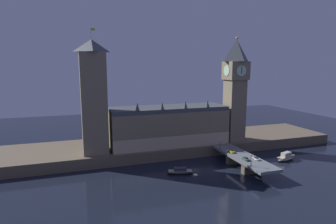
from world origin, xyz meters
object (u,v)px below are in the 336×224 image
pedestrian_near_rail (251,165)px  street_lamp_far (220,143)px  boat_upstream (180,171)px  car_southbound_lead (256,159)px  street_lamp_near (251,159)px  clock_tower (235,87)px  victoria_tower (94,97)px  car_northbound_trail (246,159)px  car_northbound_lead (231,151)px  pedestrian_far_rail (227,151)px  boat_downstream (286,157)px

pedestrian_near_rail → street_lamp_far: 29.55m
street_lamp_far → boat_upstream: (-29.21, -11.65, -9.18)m
car_southbound_lead → pedestrian_near_rail: pedestrian_near_rail is taller
car_southbound_lead → street_lamp_near: 11.82m
clock_tower → victoria_tower: bearing=179.1°
street_lamp_far → boat_upstream: 32.76m
clock_tower → car_northbound_trail: bearing=-112.7°
car_northbound_lead → street_lamp_far: (-3.12, 7.10, 3.11)m
pedestrian_near_rail → street_lamp_near: size_ratio=0.29×
car_northbound_lead → pedestrian_far_rail: bearing=-178.0°
car_northbound_lead → car_northbound_trail: car_northbound_trail is taller
car_northbound_trail → pedestrian_near_rail: pedestrian_near_rail is taller
clock_tower → pedestrian_near_rail: clock_tower is taller
car_northbound_lead → boat_downstream: size_ratio=0.29×
clock_tower → car_southbound_lead: size_ratio=16.17×
clock_tower → car_southbound_lead: 52.82m
car_southbound_lead → street_lamp_far: bearing=111.3°
victoria_tower → pedestrian_far_rail: victoria_tower is taller
street_lamp_far → boat_downstream: bearing=-18.1°
street_lamp_far → victoria_tower: bearing=164.8°
street_lamp_near → car_southbound_lead: bearing=41.2°
pedestrian_near_rail → street_lamp_near: 2.89m
clock_tower → boat_downstream: bearing=-59.2°
pedestrian_far_rail → boat_upstream: size_ratio=0.13×
clock_tower → car_northbound_trail: size_ratio=14.90×
pedestrian_far_rail → street_lamp_far: street_lamp_far is taller
car_northbound_trail → car_southbound_lead: bearing=-10.9°
victoria_tower → boat_upstream: (39.08, -30.18, -36.09)m
car_northbound_lead → street_lamp_near: 22.77m
pedestrian_near_rail → pedestrian_far_rail: pedestrian_far_rail is taller
car_northbound_trail → car_southbound_lead: (5.44, -1.05, -0.10)m
clock_tower → car_northbound_trail: (-15.97, -38.13, -33.73)m
car_southbound_lead → boat_downstream: car_southbound_lead is taller
pedestrian_far_rail → pedestrian_near_rail: bearing=-90.0°
victoria_tower → car_northbound_trail: bearing=-28.9°
car_northbound_lead → boat_upstream: size_ratio=0.31×
pedestrian_near_rail → boat_upstream: bearing=149.0°
car_northbound_lead → car_northbound_trail: (0.00, -13.80, 0.02)m
clock_tower → street_lamp_far: bearing=-137.9°
clock_tower → car_northbound_trail: clock_tower is taller
pedestrian_near_rail → boat_downstream: (36.13, 17.45, -5.76)m
victoria_tower → street_lamp_near: size_ratio=11.14×
clock_tower → pedestrian_far_rail: size_ratio=35.62×
car_northbound_lead → street_lamp_far: bearing=113.7°
clock_tower → car_northbound_lead: bearing=-123.3°
car_northbound_trail → pedestrian_near_rail: (-2.72, -8.51, 0.23)m
car_northbound_trail → pedestrian_far_rail: (-2.72, 13.71, 0.26)m
street_lamp_near → boat_upstream: (-29.21, 17.79, -9.18)m
pedestrian_near_rail → car_southbound_lead: bearing=42.4°
car_southbound_lead → boat_downstream: 30.18m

